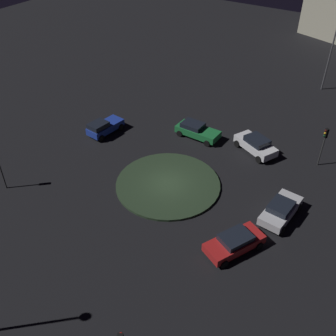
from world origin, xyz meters
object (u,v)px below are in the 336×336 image
object	(u,v)px
car_white	(256,144)
car_red	(235,242)
car_silver	(281,210)
traffic_light_northwest	(324,140)
car_green	(197,130)
car_blue	(104,127)
streetlamp_west	(333,45)

from	to	relation	value
car_white	car_red	bearing A→B (deg)	-48.49
car_silver	traffic_light_northwest	world-z (taller)	traffic_light_northwest
car_red	car_green	bearing A→B (deg)	-114.32
car_silver	traffic_light_northwest	bearing A→B (deg)	-178.70
car_white	traffic_light_northwest	size ratio (longest dim) A/B	1.20
car_blue	traffic_light_northwest	xyz separation A→B (m)	(-6.68, 20.53, 2.03)
car_green	streetlamp_west	bearing A→B (deg)	68.31
car_green	streetlamp_west	distance (m)	20.61
car_silver	car_blue	bearing A→B (deg)	-90.90
car_white	streetlamp_west	bearing A→B (deg)	110.05
car_red	car_blue	xyz separation A→B (m)	(-7.08, -18.36, 0.08)
traffic_light_northwest	car_white	bearing A→B (deg)	-33.43
car_blue	traffic_light_northwest	bearing A→B (deg)	-65.67
car_white	car_silver	xyz separation A→B (m)	(7.53, 5.28, -0.07)
car_red	traffic_light_northwest	xyz separation A→B (m)	(-13.76, 2.17, 2.11)
car_red	car_green	xyz separation A→B (m)	(-11.84, -9.88, 0.04)
car_silver	traffic_light_northwest	xyz separation A→B (m)	(-8.71, 0.55, 2.06)
car_red	car_blue	world-z (taller)	car_blue
car_green	traffic_light_northwest	xyz separation A→B (m)	(-1.93, 12.05, 2.07)
car_white	car_blue	size ratio (longest dim) A/B	1.16
car_white	car_blue	xyz separation A→B (m)	(5.50, -14.70, -0.04)
car_white	car_green	size ratio (longest dim) A/B	1.04
car_green	traffic_light_northwest	size ratio (longest dim) A/B	1.16
car_red	traffic_light_northwest	world-z (taller)	traffic_light_northwest
car_blue	car_green	world-z (taller)	car_blue
car_silver	car_blue	world-z (taller)	car_blue
car_green	car_silver	bearing A→B (deg)	-29.16
car_white	car_green	xyz separation A→B (m)	(0.75, -6.22, -0.08)
car_silver	streetlamp_west	bearing A→B (deg)	-166.83
traffic_light_northwest	car_blue	bearing A→B (deg)	-26.82
car_silver	car_green	size ratio (longest dim) A/B	0.99
car_silver	car_blue	distance (m)	20.09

